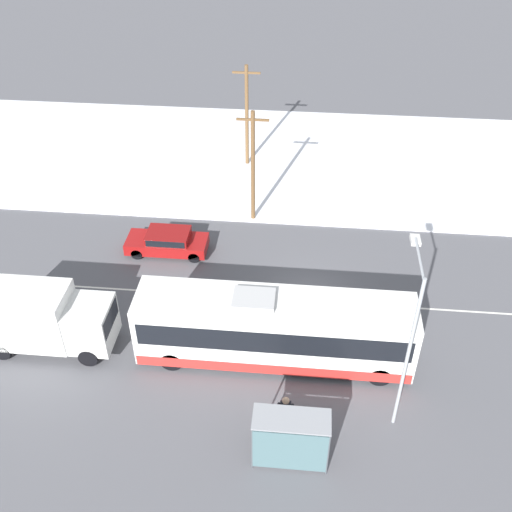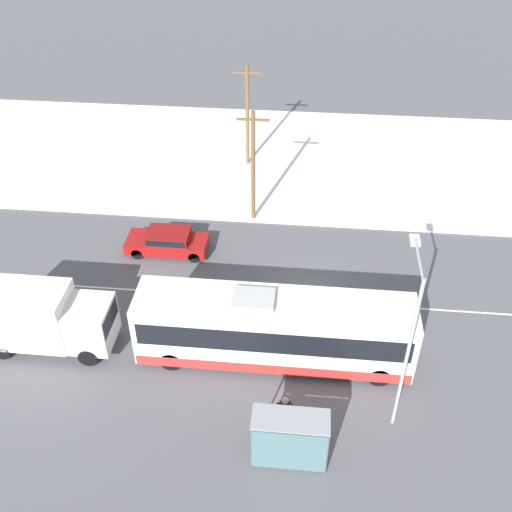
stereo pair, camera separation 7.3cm
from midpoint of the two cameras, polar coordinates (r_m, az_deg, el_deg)
name	(u,v)px [view 2 (the right image)]	position (r m, az deg, el deg)	size (l,w,h in m)	color
ground_plane	(308,301)	(30.65, 5.03, -4.32)	(120.00, 120.00, 0.00)	#56565B
snow_lot	(314,161)	(42.78, 5.62, 9.02)	(80.00, 15.99, 0.12)	white
lane_marking_center	(308,301)	(30.65, 5.03, -4.32)	(60.00, 0.12, 0.00)	silver
city_bus	(274,330)	(26.58, 1.80, -7.01)	(12.17, 2.57, 3.58)	white
box_truck	(39,317)	(28.85, -19.89, -5.46)	(6.35, 2.30, 3.21)	silver
sedan_car	(168,241)	(33.69, -8.34, 1.44)	(4.50, 1.80, 1.35)	maroon
pedestrian_at_stop	(285,410)	(24.50, 2.84, -14.41)	(0.65, 0.29, 1.81)	#23232D
bus_shelter	(290,437)	(23.05, 3.33, -16.85)	(2.89, 1.20, 2.40)	gray
streetlamp	(409,328)	(22.94, 14.49, -6.63)	(0.36, 2.88, 7.65)	#9EA3A8
utility_pole_roadside	(253,166)	(34.48, -0.20, 8.60)	(1.80, 0.24, 7.00)	brown
utility_pole_snowlot	(247,115)	(40.58, -0.78, 13.30)	(1.80, 0.24, 7.05)	brown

